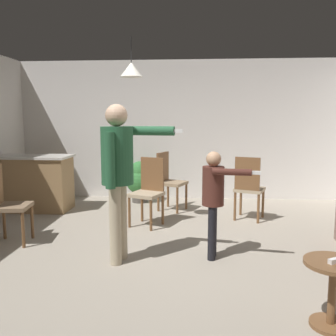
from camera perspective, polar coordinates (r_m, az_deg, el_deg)
The scene contains 13 objects.
ground at distance 4.26m, azimuth -0.15°, elevation -13.87°, with size 7.68×7.68×0.00m, color #9E9384.
wall_back at distance 7.16m, azimuth 1.78°, elevation 6.00°, with size 6.40×0.10×2.70m, color silver.
kitchen_counter at distance 6.65m, azimuth -20.35°, elevation -2.19°, with size 1.26×0.66×0.95m.
side_table_by_couch at distance 3.11m, azimuth 24.59°, elevation -16.60°, with size 0.44×0.44×0.52m.
person_adult at distance 3.91m, azimuth -7.82°, elevation 0.36°, with size 0.88×0.50×1.73m.
person_child at distance 4.05m, azimuth 7.30°, elevation -3.90°, with size 0.61×0.41×1.22m.
dining_chair_by_counter at distance 5.71m, azimuth 12.64°, elevation -2.76°, with size 0.54×0.54×1.00m.
dining_chair_near_wall at distance 6.23m, azimuth 0.10°, elevation -1.71°, with size 0.55×0.55×1.00m.
dining_chair_centre_back at distance 4.98m, azimuth -24.28°, elevation -4.82°, with size 0.47×0.47×1.00m.
dining_chair_spare at distance 5.35m, azimuth -3.08°, elevation -3.29°, with size 0.55×0.55×1.00m.
potted_plant_corner at distance 6.85m, azimuth -4.51°, elevation -1.84°, with size 0.51×0.51×0.78m.
spare_remote_on_table at distance 3.01m, azimuth 25.00°, elevation -13.12°, with size 0.04×0.13×0.04m, color white.
ceiling_light_pendant at distance 5.20m, azimuth -5.82°, elevation 15.23°, with size 0.32×0.32×0.55m.
Camera 1 is at (0.30, -3.95, 1.57)m, focal length 38.54 mm.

